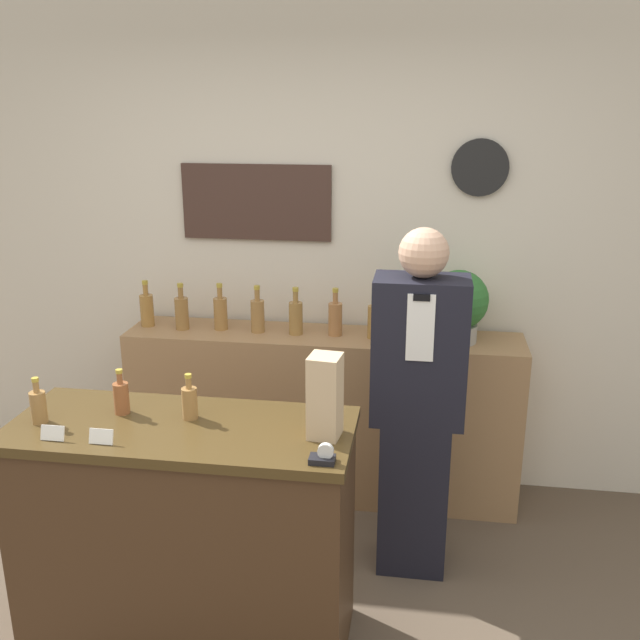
% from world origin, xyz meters
% --- Properties ---
extents(back_wall, '(5.20, 0.09, 2.70)m').
position_xyz_m(back_wall, '(-0.00, 2.00, 1.35)').
color(back_wall, beige).
rests_on(back_wall, ground_plane).
extents(back_shelf, '(2.16, 0.39, 0.95)m').
position_xyz_m(back_shelf, '(0.09, 1.74, 0.47)').
color(back_shelf, '#9E754C').
rests_on(back_shelf, ground_plane).
extents(display_counter, '(1.33, 0.55, 0.98)m').
position_xyz_m(display_counter, '(-0.27, 0.49, 0.49)').
color(display_counter, '#422B19').
rests_on(display_counter, ground_plane).
extents(shopkeeper, '(0.42, 0.26, 1.65)m').
position_xyz_m(shopkeeper, '(0.62, 1.13, 0.83)').
color(shopkeeper, black).
rests_on(shopkeeper, ground_plane).
extents(potted_plant, '(0.31, 0.31, 0.38)m').
position_xyz_m(potted_plant, '(0.81, 1.74, 1.15)').
color(potted_plant, '#9E998E').
rests_on(potted_plant, back_shelf).
extents(paper_bag, '(0.13, 0.13, 0.32)m').
position_xyz_m(paper_bag, '(0.29, 0.49, 1.14)').
color(paper_bag, tan).
rests_on(paper_bag, display_counter).
extents(tape_dispenser, '(0.09, 0.06, 0.07)m').
position_xyz_m(tape_dispenser, '(0.31, 0.29, 1.00)').
color(tape_dispenser, black).
rests_on(tape_dispenser, display_counter).
extents(price_card_left, '(0.09, 0.02, 0.06)m').
position_xyz_m(price_card_left, '(-0.69, 0.31, 1.01)').
color(price_card_left, white).
rests_on(price_card_left, display_counter).
extents(price_card_right, '(0.09, 0.02, 0.06)m').
position_xyz_m(price_card_right, '(-0.50, 0.31, 1.01)').
color(price_card_right, white).
rests_on(price_card_right, display_counter).
extents(counter_bottle_0, '(0.06, 0.06, 0.19)m').
position_xyz_m(counter_bottle_0, '(-0.82, 0.44, 1.05)').
color(counter_bottle_0, olive).
rests_on(counter_bottle_0, display_counter).
extents(counter_bottle_1, '(0.06, 0.06, 0.19)m').
position_xyz_m(counter_bottle_1, '(-0.54, 0.57, 1.05)').
color(counter_bottle_1, brown).
rests_on(counter_bottle_1, display_counter).
extents(counter_bottle_2, '(0.06, 0.06, 0.19)m').
position_xyz_m(counter_bottle_2, '(-0.25, 0.56, 1.05)').
color(counter_bottle_2, olive).
rests_on(counter_bottle_2, display_counter).
extents(shelf_bottle_0, '(0.07, 0.07, 0.26)m').
position_xyz_m(shelf_bottle_0, '(-0.90, 1.75, 1.05)').
color(shelf_bottle_0, '#A17236').
rests_on(shelf_bottle_0, back_shelf).
extents(shelf_bottle_1, '(0.07, 0.07, 0.26)m').
position_xyz_m(shelf_bottle_1, '(-0.69, 1.72, 1.05)').
color(shelf_bottle_1, olive).
rests_on(shelf_bottle_1, back_shelf).
extents(shelf_bottle_2, '(0.07, 0.07, 0.26)m').
position_xyz_m(shelf_bottle_2, '(-0.48, 1.75, 1.05)').
color(shelf_bottle_2, '#9F7039').
rests_on(shelf_bottle_2, back_shelf).
extents(shelf_bottle_3, '(0.07, 0.07, 0.26)m').
position_xyz_m(shelf_bottle_3, '(-0.27, 1.74, 1.05)').
color(shelf_bottle_3, '#9E713D').
rests_on(shelf_bottle_3, back_shelf).
extents(shelf_bottle_4, '(0.07, 0.07, 0.26)m').
position_xyz_m(shelf_bottle_4, '(-0.05, 1.73, 1.05)').
color(shelf_bottle_4, olive).
rests_on(shelf_bottle_4, back_shelf).
extents(shelf_bottle_5, '(0.07, 0.07, 0.26)m').
position_xyz_m(shelf_bottle_5, '(0.16, 1.75, 1.05)').
color(shelf_bottle_5, '#A46E3F').
rests_on(shelf_bottle_5, back_shelf).
extents(shelf_bottle_6, '(0.07, 0.07, 0.26)m').
position_xyz_m(shelf_bottle_6, '(0.37, 1.73, 1.05)').
color(shelf_bottle_6, olive).
rests_on(shelf_bottle_6, back_shelf).
extents(shelf_bottle_7, '(0.07, 0.07, 0.26)m').
position_xyz_m(shelf_bottle_7, '(0.59, 1.73, 1.05)').
color(shelf_bottle_7, '#A26B3D').
rests_on(shelf_bottle_7, back_shelf).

